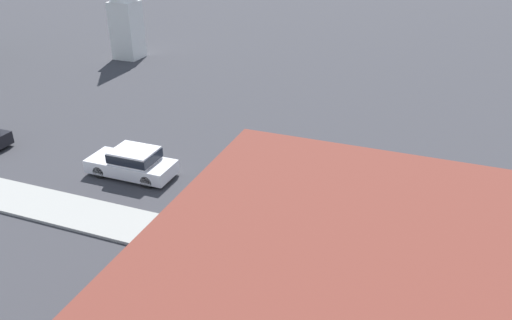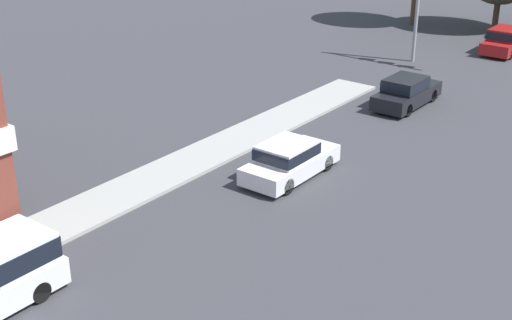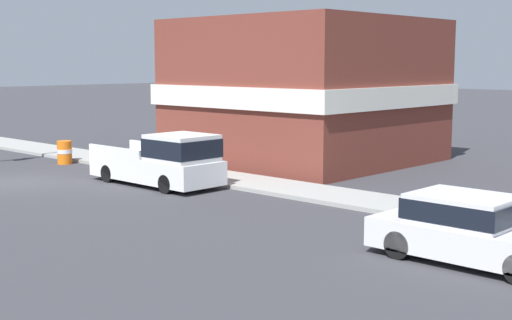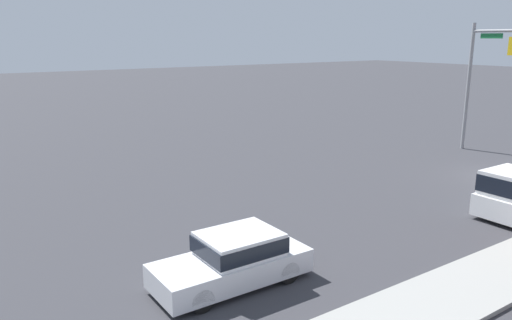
% 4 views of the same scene
% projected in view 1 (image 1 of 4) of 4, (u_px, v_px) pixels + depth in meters
% --- Properties ---
extents(ground_plane, '(200.00, 200.00, 0.00)m').
position_uv_depth(ground_plane, '(492.00, 227.00, 22.07)').
color(ground_plane, '#38383D').
extents(sidewalk_curb, '(2.40, 60.00, 0.14)m').
position_uv_depth(sidewalk_curb, '(498.00, 313.00, 17.30)').
color(sidewalk_curb, '#9E9E99').
rests_on(sidewalk_curb, ground).
extents(car_lead, '(1.91, 4.61, 1.54)m').
position_uv_depth(car_lead, '(133.00, 162.00, 25.92)').
color(car_lead, black).
rests_on(car_lead, ground).
extents(pickup_truck_parked, '(2.04, 5.53, 1.96)m').
position_uv_depth(pickup_truck_parked, '(375.00, 227.00, 20.40)').
color(pickup_truck_parked, black).
rests_on(pickup_truck_parked, ground).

